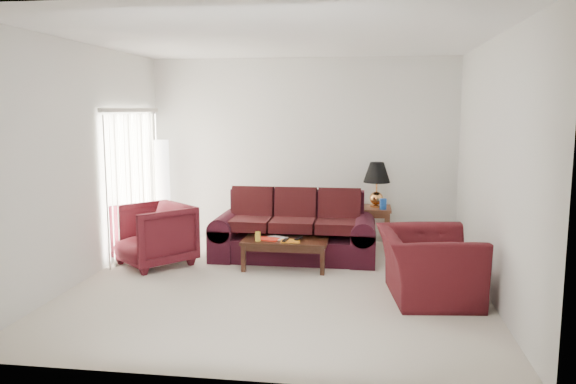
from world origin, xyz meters
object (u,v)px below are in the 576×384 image
object	(u,v)px
armchair_left	(153,235)
coffee_table	(285,254)
sofa	(294,226)
floor_lamp	(163,190)
end_table	(372,227)
armchair_right	(428,265)

from	to	relation	value
armchair_left	coffee_table	bearing A→B (deg)	43.31
sofa	floor_lamp	xyz separation A→B (m)	(-2.30, 0.84, 0.37)
sofa	armchair_left	bearing A→B (deg)	-156.78
sofa	coffee_table	xyz separation A→B (m)	(-0.05, -0.52, -0.28)
floor_lamp	armchair_left	world-z (taller)	floor_lamp
sofa	armchair_left	world-z (taller)	sofa
sofa	floor_lamp	bearing A→B (deg)	165.27
end_table	floor_lamp	size ratio (longest dim) A/B	0.38
floor_lamp	armchair_right	bearing A→B (deg)	-30.06
armchair_left	coffee_table	distance (m)	1.87
sofa	armchair_left	xyz separation A→B (m)	(-1.90, -0.61, -0.05)
floor_lamp	coffee_table	bearing A→B (deg)	-31.22
sofa	armchair_right	world-z (taller)	sofa
armchair_left	sofa	bearing A→B (deg)	58.45
floor_lamp	armchair_left	size ratio (longest dim) A/B	1.79
sofa	floor_lamp	size ratio (longest dim) A/B	1.39
armchair_left	armchair_right	size ratio (longest dim) A/B	0.78
floor_lamp	armchair_left	bearing A→B (deg)	-74.67
armchair_right	coffee_table	distance (m)	2.07
armchair_left	armchair_right	bearing A→B (deg)	26.82
end_table	coffee_table	xyz separation A→B (m)	(-1.18, -1.40, -0.12)
armchair_left	coffee_table	size ratio (longest dim) A/B	0.82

